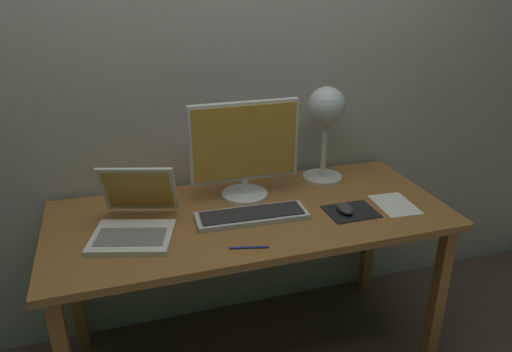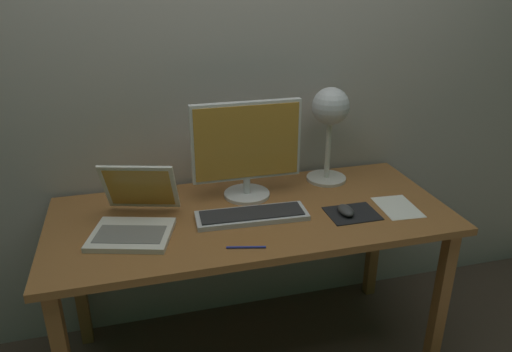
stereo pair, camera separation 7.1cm
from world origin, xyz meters
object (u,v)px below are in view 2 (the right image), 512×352
(monitor, at_px, (247,147))
(keyboard_main, at_px, (252,215))
(laptop, at_px, (136,211))
(desk_lamp, at_px, (330,115))
(mouse, at_px, (346,210))
(pen, at_px, (246,247))

(monitor, relative_size, keyboard_main, 1.04)
(laptop, xyz_separation_m, desk_lamp, (0.87, 0.23, 0.25))
(mouse, bearing_deg, pen, -162.20)
(keyboard_main, relative_size, pen, 3.18)
(monitor, relative_size, desk_lamp, 1.06)
(desk_lamp, bearing_deg, monitor, -169.53)
(desk_lamp, bearing_deg, laptop, -165.23)
(desk_lamp, bearing_deg, pen, -135.95)
(desk_lamp, xyz_separation_m, pen, (-0.50, -0.49, -0.31))
(keyboard_main, bearing_deg, mouse, -10.58)
(keyboard_main, bearing_deg, monitor, 81.50)
(keyboard_main, relative_size, desk_lamp, 1.02)
(monitor, height_order, keyboard_main, monitor)
(monitor, height_order, laptop, monitor)
(desk_lamp, distance_m, mouse, 0.46)
(monitor, bearing_deg, laptop, -161.72)
(laptop, bearing_deg, monitor, 18.28)
(monitor, xyz_separation_m, laptop, (-0.47, -0.16, -0.16))
(laptop, xyz_separation_m, mouse, (0.81, -0.12, -0.04))
(monitor, bearing_deg, mouse, -38.59)
(laptop, relative_size, pen, 2.88)
(monitor, distance_m, mouse, 0.48)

